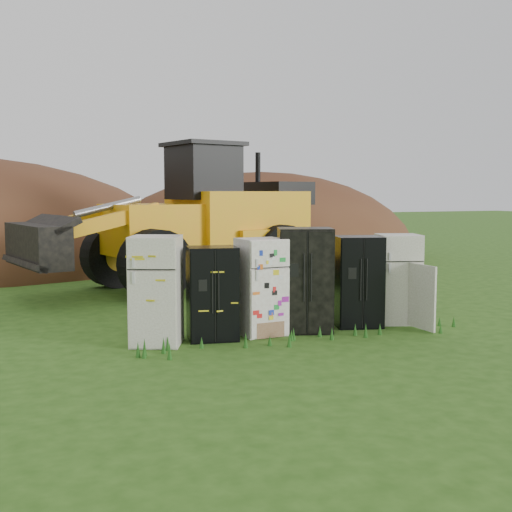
% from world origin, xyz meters
% --- Properties ---
extents(ground, '(120.00, 120.00, 0.00)m').
position_xyz_m(ground, '(0.00, 0.00, 0.00)').
color(ground, '#2A5215').
rests_on(ground, ground).
extents(fridge_leftmost, '(1.07, 1.05, 1.86)m').
position_xyz_m(fridge_leftmost, '(-2.52, -0.02, 0.93)').
color(fridge_leftmost, white).
rests_on(fridge_leftmost, ground).
extents(fridge_black_side, '(0.96, 0.81, 1.64)m').
position_xyz_m(fridge_black_side, '(-1.52, -0.02, 0.82)').
color(fridge_black_side, black).
rests_on(fridge_black_side, ground).
extents(fridge_sticker, '(0.83, 0.77, 1.76)m').
position_xyz_m(fridge_sticker, '(-0.57, 0.04, 0.88)').
color(fridge_sticker, white).
rests_on(fridge_sticker, ground).
extents(fridge_dark_mid, '(1.21, 1.10, 1.93)m').
position_xyz_m(fridge_dark_mid, '(0.30, -0.00, 0.97)').
color(fridge_dark_mid, black).
rests_on(fridge_dark_mid, ground).
extents(fridge_black_right, '(1.04, 0.94, 1.75)m').
position_xyz_m(fridge_black_right, '(1.44, 0.01, 0.87)').
color(fridge_black_right, black).
rests_on(fridge_black_right, ground).
extents(fridge_open_door, '(0.99, 0.95, 1.76)m').
position_xyz_m(fridge_open_door, '(2.35, -0.01, 0.88)').
color(fridge_open_door, white).
rests_on(fridge_open_door, ground).
extents(wheel_loader, '(8.66, 5.02, 3.93)m').
position_xyz_m(wheel_loader, '(-0.70, 5.95, 1.97)').
color(wheel_loader, orange).
rests_on(wheel_loader, ground).
extents(dirt_mound_right, '(13.03, 9.55, 6.77)m').
position_xyz_m(dirt_mound_right, '(4.72, 12.78, 0.00)').
color(dirt_mound_right, '#4B2618').
rests_on(dirt_mound_right, ground).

